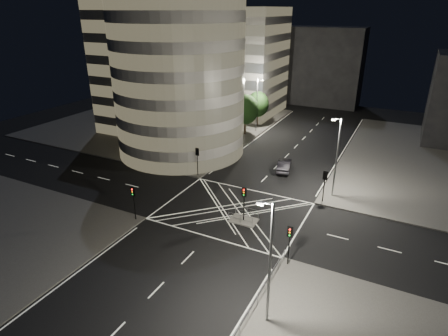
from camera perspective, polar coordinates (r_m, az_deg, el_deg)
The scene contains 24 objects.
ground at distance 44.01m, azimuth 1.41°, elevation -6.55°, with size 120.00×120.00×0.00m, color black.
sidewalk_far_left at distance 79.49m, azimuth -9.18°, elevation 6.96°, with size 42.00×42.00×0.15m, color #4A4745.
central_island at distance 42.08m, azimuth 3.00°, elevation -7.97°, with size 3.00×2.00×0.15m, color slate.
office_tower_curved at distance 65.58m, azimuth -8.12°, elevation 14.89°, with size 30.00×29.00×27.20m.
office_block_rear at distance 86.30m, azimuth 0.30°, elevation 16.02°, with size 24.00×16.00×22.00m, color gray.
building_far_end at distance 95.65m, azimuth 14.85°, elevation 14.69°, with size 18.00×8.00×18.00m, color black.
tree_a at distance 54.19m, azimuth -4.48°, elevation 3.83°, with size 3.80×3.80×6.00m.
tree_b at distance 58.71m, azimuth -1.49°, elevation 6.91°, with size 4.88×4.88×8.07m.
tree_c at distance 64.08m, azimuth 1.08°, elevation 7.51°, with size 4.10×4.10×6.78m.
tree_d at distance 69.29m, azimuth 3.28°, elevation 8.89°, with size 4.81×4.81×7.43m.
tree_e at distance 74.74m, azimuth 5.16°, elevation 9.65°, with size 4.36×4.36×6.87m.
traffic_signal_fl at distance 51.96m, azimuth -4.09°, elevation 1.76°, with size 0.55×0.22×4.00m.
traffic_signal_nl at distance 41.94m, azimuth -13.62°, elevation -4.32°, with size 0.55×0.22×4.00m.
traffic_signal_fr at distance 46.10m, azimuth 15.10°, elevation -1.89°, with size 0.55×0.22×4.00m.
traffic_signal_nr at distance 34.41m, azimuth 9.96°, elevation -10.51°, with size 0.55×0.22×4.00m.
traffic_signal_island at distance 40.69m, azimuth 3.09°, elevation -4.54°, with size 0.55×0.22×4.00m.
street_lamp_left_near at distance 55.65m, azimuth -1.99°, elevation 6.13°, with size 1.25×0.25×10.00m.
street_lamp_left_far at distance 71.41m, azimuth 5.07°, elevation 9.87°, with size 1.25×0.25×10.00m.
street_lamp_right_far at distance 47.02m, azimuth 16.77°, elevation 1.89°, with size 1.25×0.25×10.00m.
street_lamp_right_near at distance 27.10m, azimuth 6.91°, elevation -13.87°, with size 1.25×0.25×10.00m.
railing_near_right at distance 31.80m, azimuth 5.69°, elevation -18.51°, with size 0.06×11.70×1.10m, color slate.
railing_island_south at distance 41.05m, azimuth 2.50°, elevation -7.80°, with size 2.80×0.06×1.10m, color slate.
railing_island_north at distance 42.48m, azimuth 3.52°, elevation -6.68°, with size 2.80×0.06×1.10m, color slate.
sedan at distance 54.97m, azimuth 9.17°, elevation 0.41°, with size 1.78×5.10×1.68m, color black.
Camera 1 is at (16.32, -34.60, 21.76)m, focal length 30.00 mm.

